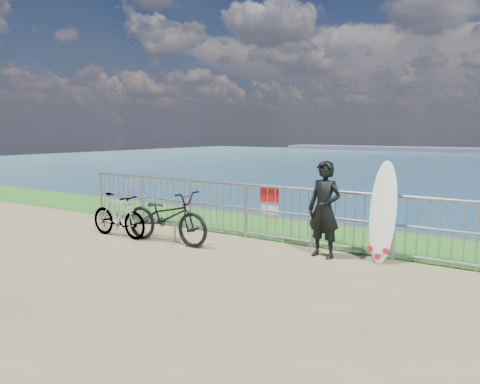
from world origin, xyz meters
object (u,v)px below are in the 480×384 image
Objects in this scene: surfer at (324,209)px; bicycle_near at (167,217)px; surfboard at (383,216)px; bicycle_far at (118,215)px.

bicycle_near is (-2.98, -0.76, -0.32)m from surfer.
surfboard is 4.05m from bicycle_near.
surfboard is (0.93, 0.27, -0.05)m from surfer.
surfboard reaches higher than bicycle_near.
surfboard is 5.24m from bicycle_far.
surfboard reaches higher than bicycle_far.
surfer is at bearing -77.08° from bicycle_near.
surfer is at bearing -77.45° from bicycle_far.
surfboard reaches higher than surfer.
bicycle_far is (-1.18, -0.18, -0.07)m from bicycle_near.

